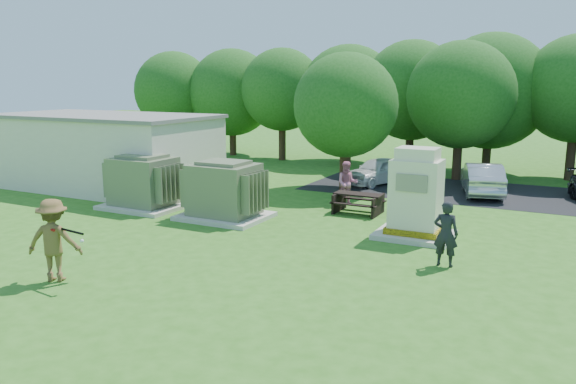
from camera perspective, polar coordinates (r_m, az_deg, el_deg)
The scene contains 15 objects.
ground at distance 15.15m, azimuth -6.99°, elevation -7.47°, with size 120.00×120.00×0.00m, color #2D6619.
service_building at distance 27.04m, azimuth -18.18°, elevation 3.81°, with size 10.00×5.00×3.20m, color beige.
service_building_roof at distance 26.89m, azimuth -18.40°, elevation 7.35°, with size 10.20×5.20×0.15m, color slate.
parking_strip at distance 25.81m, azimuth 24.16°, elevation -0.54°, with size 20.00×6.00×0.01m, color #232326.
transformer_left at distance 22.26m, azimuth -14.45°, elevation 0.88°, with size 3.00×2.40×2.07m.
transformer_right at distance 20.03m, azimuth -6.49°, elevation 0.04°, with size 3.00×2.40×2.07m.
generator_cabinet at distance 17.85m, azimuth 12.86°, elevation -0.67°, with size 2.33×1.90×2.83m.
picnic_table at distance 20.90m, azimuth 7.15°, elevation -0.90°, with size 1.76×1.32×0.75m.
batter at distance 14.84m, azimuth -22.69°, elevation -4.54°, with size 1.33×0.76×2.05m, color brown.
person_by_generator at distance 15.37m, azimuth 15.74°, elevation -4.11°, with size 0.64×0.42×1.77m, color black.
person_at_picnic at distance 22.23m, azimuth 6.04°, elevation 0.90°, with size 0.84×0.66×1.74m, color #C36788.
car_white at distance 27.00m, azimuth 9.10°, elevation 2.14°, with size 1.49×3.71×1.26m, color white.
car_silver_a at distance 25.58m, azimuth 19.12°, elevation 1.29°, with size 1.46×4.19×1.38m, color #B6B7BC.
batting_equipment at distance 14.25m, azimuth -21.34°, elevation -3.86°, with size 1.10×0.25×0.24m.
tree_row at distance 31.00m, azimuth 15.52°, elevation 9.59°, with size 41.30×13.30×7.30m.
Camera 1 is at (8.13, -11.83, 4.84)m, focal length 35.00 mm.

